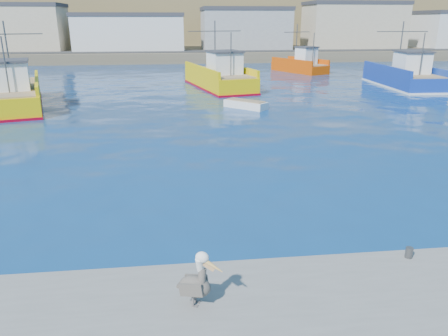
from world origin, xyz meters
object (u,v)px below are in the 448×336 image
object	(u,v)px
trawler_blue	(403,76)
boat_orange	(301,64)
trawler_yellow_b	(220,77)
pelican	(196,282)
trawler_yellow_a	(13,94)
skiff_far	(415,80)
skiff_mid	(246,105)

from	to	relation	value
trawler_blue	boat_orange	world-z (taller)	trawler_blue
trawler_yellow_b	pelican	distance (m)	36.38
pelican	trawler_yellow_a	bearing A→B (deg)	114.90
trawler_yellow_a	skiff_far	size ratio (longest dim) A/B	3.28
skiff_far	pelican	world-z (taller)	pelican
trawler_blue	skiff_mid	bearing A→B (deg)	-152.19
boat_orange	skiff_far	distance (m)	15.01
boat_orange	trawler_yellow_b	bearing A→B (deg)	-133.68
trawler_blue	boat_orange	distance (m)	15.60
boat_orange	trawler_blue	bearing A→B (deg)	-64.20
trawler_yellow_a	trawler_yellow_b	size ratio (longest dim) A/B	1.02
trawler_yellow_b	skiff_mid	distance (m)	10.91
trawler_yellow_b	skiff_mid	size ratio (longest dim) A/B	3.72
skiff_mid	trawler_yellow_b	bearing A→B (deg)	94.66
trawler_yellow_b	boat_orange	bearing A→B (deg)	46.32
trawler_blue	skiff_far	xyz separation A→B (m)	(2.78, 2.51, -0.77)
trawler_blue	pelican	distance (m)	41.93
pelican	skiff_mid	bearing A→B (deg)	78.10
boat_orange	skiff_mid	bearing A→B (deg)	-115.56
trawler_yellow_b	boat_orange	xyz separation A→B (m)	(12.16, 12.73, -0.05)
trawler_yellow_b	trawler_blue	bearing A→B (deg)	-3.96
trawler_blue	skiff_mid	xyz separation A→B (m)	(-18.07, -9.53, -0.80)
skiff_far	trawler_yellow_b	bearing A→B (deg)	-176.85
trawler_yellow_b	skiff_far	distance (m)	21.78
trawler_yellow_b	skiff_mid	bearing A→B (deg)	-85.34
boat_orange	skiff_mid	distance (m)	26.14
trawler_blue	skiff_far	distance (m)	3.82
trawler_yellow_b	pelican	bearing A→B (deg)	-97.01
skiff_far	pelican	distance (m)	45.58
skiff_far	trawler_yellow_a	bearing A→B (deg)	-166.15
skiff_mid	trawler_blue	bearing A→B (deg)	27.81
trawler_yellow_a	pelican	bearing A→B (deg)	-65.10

